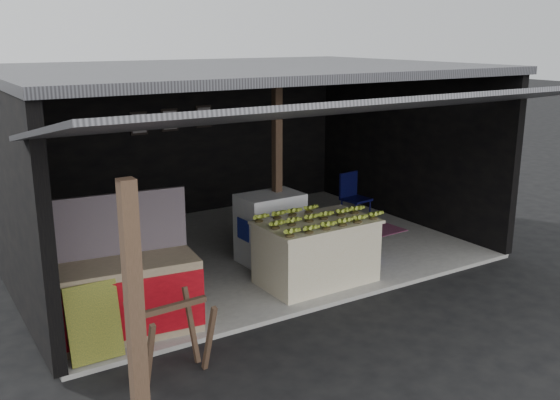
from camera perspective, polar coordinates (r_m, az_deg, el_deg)
ground at (r=8.37m, az=4.95°, el=-9.66°), size 80.00×80.00×0.00m
concrete_slab at (r=10.31m, az=-3.45°, el=-4.63°), size 7.00×5.00×0.06m
shophouse at (r=10.10m, az=-4.49°, el=7.03°), size 7.40×7.29×3.02m
banana_table at (r=8.83m, az=3.34°, el=-4.71°), size 1.65×1.03×0.90m
banana_pile at (r=8.66m, az=3.39°, el=-1.34°), size 1.53×0.93×0.18m
white_crate at (r=9.61m, az=-0.89°, el=-2.54°), size 0.98×0.69×1.06m
neighbor_stall at (r=7.54m, az=-13.62°, el=-8.33°), size 1.65×0.89×1.63m
green_signboard at (r=7.08m, az=-16.65°, el=-10.69°), size 0.57×0.22×0.84m
sawhorse at (r=6.64m, az=-9.93°, el=-11.78°), size 0.82×0.75×0.81m
water_barrel at (r=9.82m, az=7.41°, el=-3.99°), size 0.35×0.35×0.51m
plastic_chair at (r=11.62m, az=6.63°, el=0.59°), size 0.51×0.51×0.95m
magenta_rug at (r=11.28m, az=7.19°, el=-2.81°), size 1.56×1.09×0.01m
picture_frames at (r=11.92m, az=-9.90°, el=7.23°), size 1.62×0.04×0.46m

